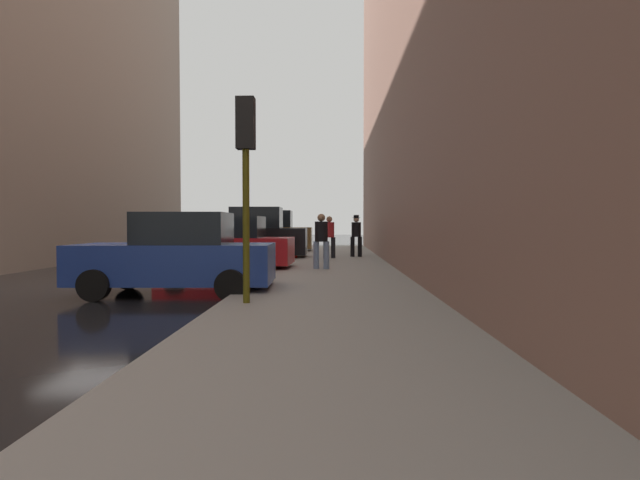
{
  "coord_description": "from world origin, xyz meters",
  "views": [
    {
      "loc": [
        6.03,
        -12.6,
        1.54
      ],
      "look_at": [
        5.58,
        4.56,
        0.99
      ],
      "focal_mm": 28.0,
      "sensor_mm": 36.0,
      "label": 1
    }
  ],
  "objects_px": {
    "parked_bronze_suv": "(269,234)",
    "pedestrian_with_fedora": "(356,234)",
    "traffic_light": "(246,155)",
    "pedestrian_in_red_jacket": "(329,235)",
    "fire_hydrant": "(295,250)",
    "parked_red_hatchback": "(228,246)",
    "pedestrian_in_jeans": "(321,238)",
    "parked_black_suv": "(253,236)",
    "parked_blue_sedan": "(178,256)"
  },
  "relations": [
    {
      "from": "parked_red_hatchback",
      "to": "traffic_light",
      "type": "xyz_separation_m",
      "value": [
        1.85,
        -7.17,
        1.91
      ]
    },
    {
      "from": "parked_red_hatchback",
      "to": "fire_hydrant",
      "type": "distance_m",
      "value": 4.84
    },
    {
      "from": "parked_blue_sedan",
      "to": "parked_bronze_suv",
      "type": "height_order",
      "value": "parked_bronze_suv"
    },
    {
      "from": "pedestrian_with_fedora",
      "to": "parked_bronze_suv",
      "type": "bearing_deg",
      "value": 131.71
    },
    {
      "from": "fire_hydrant",
      "to": "pedestrian_in_red_jacket",
      "type": "bearing_deg",
      "value": -2.19
    },
    {
      "from": "parked_bronze_suv",
      "to": "fire_hydrant",
      "type": "distance_m",
      "value": 6.1
    },
    {
      "from": "parked_red_hatchback",
      "to": "parked_bronze_suv",
      "type": "bearing_deg",
      "value": 90.0
    },
    {
      "from": "fire_hydrant",
      "to": "parked_bronze_suv",
      "type": "bearing_deg",
      "value": 107.27
    },
    {
      "from": "fire_hydrant",
      "to": "traffic_light",
      "type": "distance_m",
      "value": 11.87
    },
    {
      "from": "pedestrian_in_jeans",
      "to": "traffic_light",
      "type": "bearing_deg",
      "value": -99.77
    },
    {
      "from": "parked_bronze_suv",
      "to": "pedestrian_in_jeans",
      "type": "height_order",
      "value": "parked_bronze_suv"
    },
    {
      "from": "parked_blue_sedan",
      "to": "parked_red_hatchback",
      "type": "bearing_deg",
      "value": 90.0
    },
    {
      "from": "parked_bronze_suv",
      "to": "traffic_light",
      "type": "bearing_deg",
      "value": -83.94
    },
    {
      "from": "parked_blue_sedan",
      "to": "traffic_light",
      "type": "xyz_separation_m",
      "value": [
        1.85,
        -2.0,
        1.91
      ]
    },
    {
      "from": "fire_hydrant",
      "to": "traffic_light",
      "type": "height_order",
      "value": "traffic_light"
    },
    {
      "from": "parked_bronze_suv",
      "to": "fire_hydrant",
      "type": "height_order",
      "value": "parked_bronze_suv"
    },
    {
      "from": "parked_black_suv",
      "to": "parked_bronze_suv",
      "type": "bearing_deg",
      "value": 90.0
    },
    {
      "from": "parked_black_suv",
      "to": "pedestrian_in_red_jacket",
      "type": "distance_m",
      "value": 3.29
    },
    {
      "from": "traffic_light",
      "to": "pedestrian_in_red_jacket",
      "type": "bearing_deg",
      "value": 83.24
    },
    {
      "from": "parked_red_hatchback",
      "to": "fire_hydrant",
      "type": "bearing_deg",
      "value": 68.06
    },
    {
      "from": "parked_red_hatchback",
      "to": "fire_hydrant",
      "type": "relative_size",
      "value": 6.06
    },
    {
      "from": "parked_red_hatchback",
      "to": "pedestrian_in_red_jacket",
      "type": "distance_m",
      "value": 5.48
    },
    {
      "from": "parked_blue_sedan",
      "to": "pedestrian_in_red_jacket",
      "type": "bearing_deg",
      "value": 71.42
    },
    {
      "from": "fire_hydrant",
      "to": "pedestrian_with_fedora",
      "type": "bearing_deg",
      "value": 19.35
    },
    {
      "from": "pedestrian_in_jeans",
      "to": "parked_black_suv",
      "type": "bearing_deg",
      "value": 118.69
    },
    {
      "from": "parked_blue_sedan",
      "to": "fire_hydrant",
      "type": "relative_size",
      "value": 6.04
    },
    {
      "from": "parked_blue_sedan",
      "to": "traffic_light",
      "type": "distance_m",
      "value": 3.33
    },
    {
      "from": "pedestrian_with_fedora",
      "to": "parked_red_hatchback",
      "type": "bearing_deg",
      "value": -129.08
    },
    {
      "from": "pedestrian_with_fedora",
      "to": "parked_black_suv",
      "type": "bearing_deg",
      "value": -176.02
    },
    {
      "from": "parked_bronze_suv",
      "to": "traffic_light",
      "type": "distance_m",
      "value": 17.64
    },
    {
      "from": "pedestrian_in_jeans",
      "to": "fire_hydrant",
      "type": "bearing_deg",
      "value": 103.85
    },
    {
      "from": "traffic_light",
      "to": "parked_red_hatchback",
      "type": "bearing_deg",
      "value": 104.49
    },
    {
      "from": "parked_red_hatchback",
      "to": "pedestrian_in_red_jacket",
      "type": "xyz_separation_m",
      "value": [
        3.23,
        4.42,
        0.26
      ]
    },
    {
      "from": "parked_blue_sedan",
      "to": "fire_hydrant",
      "type": "height_order",
      "value": "parked_blue_sedan"
    },
    {
      "from": "parked_bronze_suv",
      "to": "parked_red_hatchback",
      "type": "bearing_deg",
      "value": -90.0
    },
    {
      "from": "parked_red_hatchback",
      "to": "parked_black_suv",
      "type": "bearing_deg",
      "value": 90.0
    },
    {
      "from": "parked_black_suv",
      "to": "pedestrian_in_jeans",
      "type": "height_order",
      "value": "parked_black_suv"
    },
    {
      "from": "traffic_light",
      "to": "pedestrian_in_jeans",
      "type": "bearing_deg",
      "value": 80.23
    },
    {
      "from": "parked_red_hatchback",
      "to": "pedestrian_in_jeans",
      "type": "xyz_separation_m",
      "value": [
        3.01,
        -0.43,
        0.26
      ]
    },
    {
      "from": "parked_red_hatchback",
      "to": "parked_black_suv",
      "type": "distance_m",
      "value": 5.08
    },
    {
      "from": "parked_blue_sedan",
      "to": "parked_bronze_suv",
      "type": "xyz_separation_m",
      "value": [
        -0.0,
        15.46,
        0.18
      ]
    },
    {
      "from": "pedestrian_in_jeans",
      "to": "parked_bronze_suv",
      "type": "bearing_deg",
      "value": 105.71
    },
    {
      "from": "fire_hydrant",
      "to": "traffic_light",
      "type": "relative_size",
      "value": 0.2
    },
    {
      "from": "parked_bronze_suv",
      "to": "traffic_light",
      "type": "xyz_separation_m",
      "value": [
        1.85,
        -17.45,
        1.73
      ]
    },
    {
      "from": "parked_black_suv",
      "to": "pedestrian_in_jeans",
      "type": "relative_size",
      "value": 2.7
    },
    {
      "from": "parked_black_suv",
      "to": "pedestrian_in_red_jacket",
      "type": "relative_size",
      "value": 2.7
    },
    {
      "from": "pedestrian_in_jeans",
      "to": "pedestrian_with_fedora",
      "type": "bearing_deg",
      "value": 76.89
    },
    {
      "from": "pedestrian_with_fedora",
      "to": "traffic_light",
      "type": "bearing_deg",
      "value": -101.33
    },
    {
      "from": "parked_black_suv",
      "to": "fire_hydrant",
      "type": "bearing_deg",
      "value": -18.3
    },
    {
      "from": "parked_bronze_suv",
      "to": "pedestrian_with_fedora",
      "type": "xyz_separation_m",
      "value": [
        4.37,
        -4.9,
        0.1
      ]
    }
  ]
}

